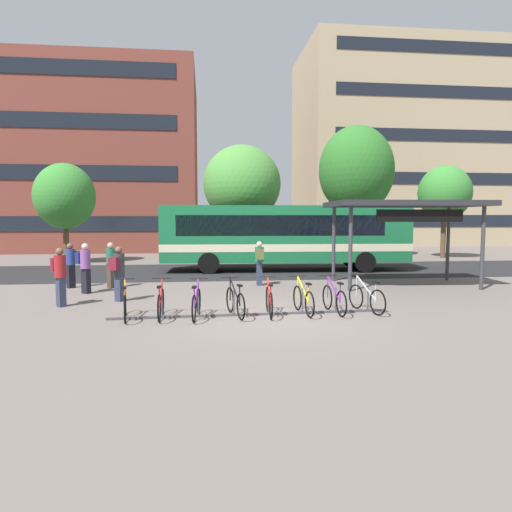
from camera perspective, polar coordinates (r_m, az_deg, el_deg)
name	(u,v)px	position (r m, az deg, el deg)	size (l,w,h in m)	color
ground	(269,317)	(12.12, 1.60, -7.62)	(200.00, 200.00, 0.00)	#6B605B
bus_lane_asphalt	(239,271)	(22.43, -2.19, -1.88)	(80.00, 7.20, 0.01)	#232326
city_bus	(286,235)	(22.59, 3.78, 2.67)	(12.14, 3.18, 3.20)	#196B3D
bike_rack	(251,312)	(12.24, -0.60, -7.04)	(7.49, 0.37, 0.70)	#47474C
parked_bicycle_orange_0	(125,304)	(12.24, -16.11, -5.84)	(0.52, 1.71, 0.99)	black
parked_bicycle_red_1	(161,303)	(12.14, -11.86, -5.84)	(0.52, 1.72, 0.99)	black
parked_bicycle_purple_2	(196,304)	(11.96, -7.49, -5.95)	(0.52, 1.72, 0.99)	black
parked_bicycle_black_3	(235,302)	(12.12, -2.62, -5.77)	(0.57, 1.69, 0.99)	black
parked_bicycle_red_4	(269,301)	(12.22, 1.66, -5.68)	(0.52, 1.72, 0.99)	black
parked_bicycle_yellow_5	(303,300)	(12.46, 5.95, -5.50)	(0.52, 1.72, 0.99)	black
parked_bicycle_purple_6	(334,299)	(12.68, 9.78, -5.36)	(0.52, 1.72, 0.99)	black
parked_bicycle_silver_7	(367,298)	(13.01, 13.70, -5.17)	(0.63, 1.68, 0.99)	black
transit_shelter	(405,207)	(18.42, 18.15, 5.89)	(5.83, 3.75, 3.24)	#38383D
commuter_maroon_pack_0	(118,270)	(14.79, -16.88, -1.68)	(0.50, 0.60, 1.72)	#2D3851
commuter_navy_pack_1	(112,262)	(17.75, -17.68, -0.68)	(0.54, 0.61, 1.70)	#47382D
commuter_olive_pack_2	(71,262)	(18.26, -22.16, -0.72)	(0.59, 0.59, 1.67)	black
commuter_olive_pack_3	(259,260)	(17.51, 0.43, -0.51)	(0.34, 0.52, 1.71)	#2D3851
commuter_maroon_pack_4	(60,273)	(14.53, -23.40, -1.94)	(0.57, 0.60, 1.74)	#2D3851
commuter_navy_pack_5	(85,265)	(16.73, -20.69, -1.02)	(0.60, 0.55, 1.74)	black
street_tree_0	(65,196)	(28.53, -22.88, 6.90)	(3.42, 3.42, 5.74)	brown
street_tree_1	(356,171)	(31.64, 12.46, 10.43)	(4.98, 4.98, 8.75)	brown
street_tree_2	(242,184)	(26.53, -1.77, 9.01)	(4.46, 4.46, 6.79)	brown
street_tree_3	(445,193)	(32.14, 22.60, 7.30)	(3.36, 3.36, 6.00)	brown
building_left_wing	(70,163)	(42.59, -22.25, 10.78)	(21.30, 13.36, 14.63)	brown
building_right_wing	(429,150)	(52.18, 20.88, 12.36)	(26.92, 11.95, 19.52)	tan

